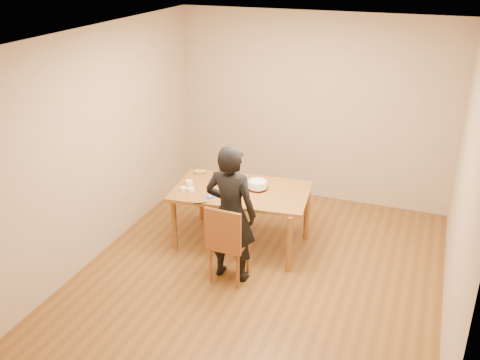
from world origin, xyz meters
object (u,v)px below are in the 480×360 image
(cake_plate, at_px, (258,188))
(person, at_px, (231,213))
(dining_table, at_px, (241,191))
(dining_chair, at_px, (229,243))
(cake, at_px, (258,185))

(cake_plate, relative_size, person, 0.16)
(cake_plate, bearing_deg, dining_table, -151.93)
(cake_plate, bearing_deg, person, -91.82)
(dining_chair, bearing_deg, person, 91.83)
(dining_table, distance_m, cake, 0.21)
(dining_table, relative_size, cake, 6.99)
(dining_chair, xyz_separation_m, cake, (0.03, 0.87, 0.36))
(dining_chair, relative_size, cake_plate, 1.48)
(cake, bearing_deg, person, -91.82)
(dining_table, xyz_separation_m, cake_plate, (0.18, 0.09, 0.03))
(cake, height_order, person, person)
(person, bearing_deg, cake, -90.33)
(cake_plate, distance_m, cake, 0.05)
(dining_chair, bearing_deg, cake, 90.11)
(dining_table, bearing_deg, cake_plate, 21.86)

